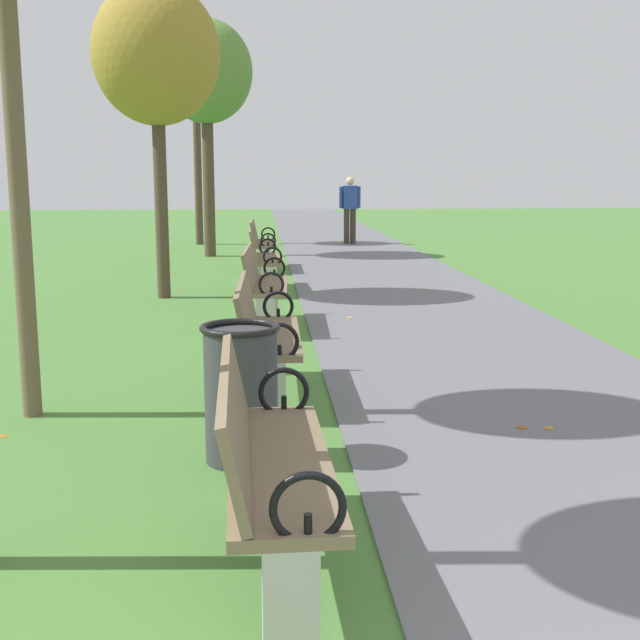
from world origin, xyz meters
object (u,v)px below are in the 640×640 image
object	(u,v)px
tree_3	(156,56)
tree_5	(196,81)
park_bench_5	(262,259)
park_bench_2	(268,462)
park_bench_6	(262,243)
park_bench_4	(263,285)
park_bench_3	(264,336)
tree_4	(206,74)
pedestrian_walking	(350,206)
trash_bin	(241,393)

from	to	relation	value
tree_3	tree_5	xyz separation A→B (m)	(-0.14, 8.85, 0.62)
park_bench_5	tree_5	xyz separation A→B (m)	(-1.52, 8.31, 3.40)
park_bench_2	park_bench_6	xyz separation A→B (m)	(-0.00, 11.37, 0.00)
park_bench_4	park_bench_3	bearing A→B (deg)	-90.00
tree_4	pedestrian_walking	bearing A→B (deg)	39.74
tree_5	pedestrian_walking	world-z (taller)	tree_5
park_bench_5	pedestrian_walking	xyz separation A→B (m)	(2.16, 8.03, 0.44)
park_bench_6	trash_bin	bearing A→B (deg)	-90.84
park_bench_4	tree_3	distance (m)	3.91
park_bench_6	tree_4	bearing A→B (deg)	112.62
tree_3	tree_4	world-z (taller)	tree_4
trash_bin	tree_4	bearing A→B (deg)	94.27
tree_5	park_bench_5	bearing A→B (deg)	-79.61
park_bench_5	pedestrian_walking	distance (m)	8.33
park_bench_5	park_bench_6	world-z (taller)	same
park_bench_2	tree_5	distance (m)	17.38
trash_bin	park_bench_5	bearing A→B (deg)	88.84
park_bench_3	tree_4	xyz separation A→B (m)	(-1.09, 11.15, 3.23)
park_bench_6	tree_3	distance (m)	4.49
park_bench_5	tree_5	size ratio (longest dim) A/B	0.34
park_bench_3	pedestrian_walking	distance (m)	14.03
park_bench_6	pedestrian_walking	xyz separation A→B (m)	(2.16, 5.31, 0.44)
park_bench_3	tree_4	size ratio (longest dim) A/B	0.33
pedestrian_walking	tree_4	bearing A→B (deg)	-140.26
park_bench_3	pedestrian_walking	size ratio (longest dim) A/B	0.99
park_bench_6	tree_4	world-z (taller)	tree_4
tree_4	pedestrian_walking	size ratio (longest dim) A/B	2.97
park_bench_3	park_bench_6	distance (m)	8.54
pedestrian_walking	park_bench_5	bearing A→B (deg)	-105.09
pedestrian_walking	tree_5	bearing A→B (deg)	175.56
park_bench_4	tree_5	bearing A→B (deg)	97.74
park_bench_2	park_bench_5	bearing A→B (deg)	90.00
park_bench_2	tree_5	size ratio (longest dim) A/B	0.34
park_bench_2	park_bench_6	world-z (taller)	same
park_bench_6	tree_4	size ratio (longest dim) A/B	0.33
tree_5	trash_bin	xyz separation A→B (m)	(1.38, -15.59, -3.47)
park_bench_2	park_bench_3	size ratio (longest dim) A/B	1.00
tree_3	pedestrian_walking	xyz separation A→B (m)	(3.55, 8.56, -2.34)
park_bench_4	tree_3	size ratio (longest dim) A/B	0.38
tree_4	park_bench_4	bearing A→B (deg)	-82.47
tree_3	pedestrian_walking	distance (m)	9.56
trash_bin	tree_5	bearing A→B (deg)	95.05
park_bench_3	park_bench_4	bearing A→B (deg)	90.00
park_bench_3	park_bench_4	size ratio (longest dim) A/B	0.99
park_bench_3	park_bench_5	xyz separation A→B (m)	(0.00, 5.83, 0.00)
park_bench_6	tree_5	bearing A→B (deg)	105.22
park_bench_2	tree_4	bearing A→B (deg)	94.45
park_bench_3	park_bench_6	bearing A→B (deg)	90.00
tree_4	pedestrian_walking	distance (m)	5.06
park_bench_3	trash_bin	xyz separation A→B (m)	(-0.15, -1.44, -0.06)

